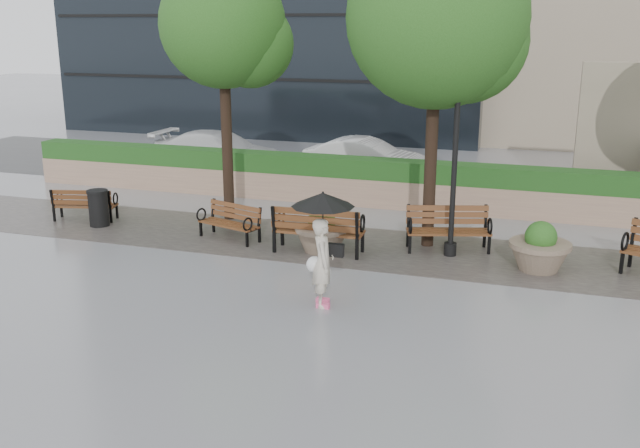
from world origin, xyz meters
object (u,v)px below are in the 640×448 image
(trash_bin, at_px, (99,209))
(car_left, at_px, (221,152))
(planter_right, at_px, (540,251))
(car_right, at_px, (366,159))
(planter_left, at_px, (322,234))
(lamppost, at_px, (454,180))
(pedestrian, at_px, (323,238))
(bench_3, at_px, (448,238))
(bench_0, at_px, (86,211))
(bench_2, at_px, (318,239))
(bench_1, at_px, (230,229))

(trash_bin, distance_m, car_left, 7.35)
(trash_bin, bearing_deg, planter_right, -0.40)
(car_left, relative_size, car_right, 1.19)
(planter_left, xyz_separation_m, car_right, (-1.05, 8.08, 0.27))
(lamppost, distance_m, pedestrian, 4.13)
(lamppost, bearing_deg, planter_left, -167.96)
(planter_right, height_order, car_right, car_right)
(planter_right, relative_size, lamppost, 0.33)
(planter_left, bearing_deg, bench_3, 19.36)
(planter_right, bearing_deg, lamppost, 167.58)
(bench_0, height_order, car_left, car_left)
(car_left, bearing_deg, bench_0, 175.99)
(car_right, bearing_deg, planter_right, -140.04)
(bench_2, relative_size, pedestrian, 0.97)
(bench_0, xyz_separation_m, pedestrian, (7.81, -3.68, 1.04))
(planter_left, bearing_deg, planter_right, 2.19)
(trash_bin, relative_size, car_left, 0.19)
(pedestrian, bearing_deg, planter_left, -0.64)
(trash_bin, relative_size, car_right, 0.22)
(bench_1, distance_m, car_right, 8.00)
(bench_2, height_order, pedestrian, pedestrian)
(bench_3, bearing_deg, planter_left, -177.33)
(planter_right, relative_size, pedestrian, 0.60)
(bench_0, distance_m, lamppost, 9.78)
(lamppost, xyz_separation_m, car_left, (-9.04, 7.00, -1.04))
(bench_1, xyz_separation_m, planter_left, (2.41, -0.21, 0.15))
(lamppost, relative_size, car_left, 0.81)
(bench_3, height_order, planter_right, planter_right)
(bench_3, height_order, lamppost, lamppost)
(bench_2, xyz_separation_m, planter_right, (4.83, 0.29, 0.10))
(bench_2, bearing_deg, planter_left, -115.00)
(planter_right, bearing_deg, planter_left, -177.81)
(bench_0, distance_m, planter_left, 6.84)
(bench_3, distance_m, trash_bin, 8.91)
(trash_bin, distance_m, lamppost, 9.09)
(lamppost, bearing_deg, car_right, 117.55)
(bench_3, bearing_deg, bench_2, -175.61)
(planter_left, relative_size, car_right, 0.30)
(lamppost, height_order, car_right, lamppost)
(planter_left, height_order, car_left, car_left)
(lamppost, height_order, car_left, lamppost)
(bench_0, relative_size, bench_1, 1.01)
(lamppost, bearing_deg, bench_0, 179.93)
(car_left, distance_m, car_right, 5.16)
(trash_bin, bearing_deg, car_right, 56.96)
(planter_right, distance_m, car_right, 9.82)
(lamppost, bearing_deg, bench_2, -166.05)
(bench_1, xyz_separation_m, car_right, (1.36, 7.88, 0.42))
(planter_left, bearing_deg, lamppost, 12.04)
(trash_bin, bearing_deg, bench_3, 4.54)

